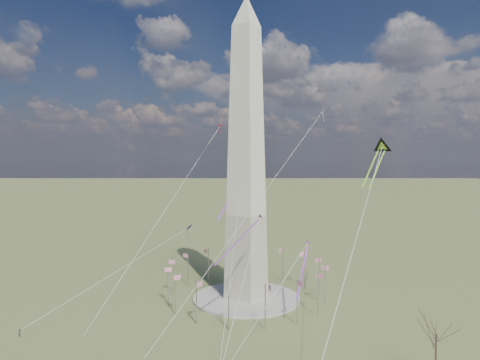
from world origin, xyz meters
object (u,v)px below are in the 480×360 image
Objects in this scene: person_west at (20,333)px; tree_near at (436,331)px; kite_delta_black at (381,149)px; washington_monument at (246,157)px.

tree_near is at bearing -160.42° from person_west.
kite_delta_black is at bearing -137.02° from person_west.
washington_monument reaches higher than kite_delta_black.
person_west is (-33.85, -59.06, -47.03)m from washington_monument.
washington_monument reaches higher than tree_near.
kite_delta_black reaches higher than person_west.
person_west is (-96.33, -38.53, -9.69)m from tree_near.
tree_near is 8.05× the size of person_west.
person_west is 0.10× the size of kite_delta_black.
washington_monument is at bearing 20.24° from kite_delta_black.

